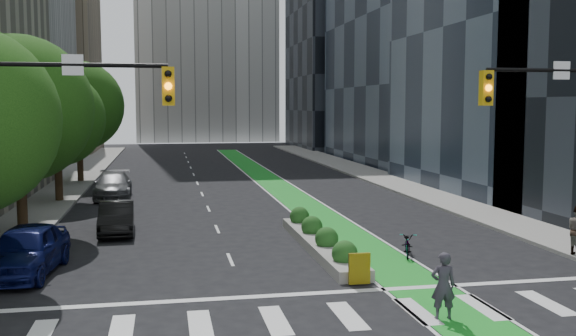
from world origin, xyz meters
name	(u,v)px	position (x,y,z in m)	size (l,w,h in m)	color
ground	(338,305)	(0.00, 0.00, 0.00)	(160.00, 160.00, 0.00)	black
sidewalk_left	(54,195)	(-11.80, 25.00, 0.07)	(3.60, 90.00, 0.15)	gray
sidewalk_right	(405,186)	(11.80, 25.00, 0.07)	(3.60, 90.00, 0.15)	gray
bike_lane_paint	(271,181)	(3.00, 30.00, 0.01)	(2.20, 70.00, 0.01)	#1B9726
building_tan_far	(36,45)	(-20.00, 66.00, 13.00)	(14.00, 16.00, 26.00)	tan
building_dark_end	(348,44)	(20.00, 68.00, 14.00)	(14.00, 18.00, 28.00)	black
tree_mid	(18,109)	(-11.00, 12.00, 5.57)	(6.40, 6.40, 8.78)	black
tree_midfar	(57,119)	(-11.00, 22.00, 4.95)	(5.60, 5.60, 7.76)	black
tree_far	(78,106)	(-11.00, 32.00, 5.69)	(6.60, 6.60, 9.00)	black
signal_left	(15,142)	(-8.70, 0.46, 4.78)	(6.14, 0.51, 7.20)	black
median_planter	(320,240)	(1.20, 7.04, 0.37)	(1.20, 10.26, 1.10)	gray
bicycle	(408,244)	(4.20, 5.29, 0.47)	(0.63, 1.80, 0.95)	gray
cyclist	(443,286)	(2.44, -1.73, 0.92)	(0.67, 0.44, 1.84)	#34313A
parked_car_left_near	(26,250)	(-9.50, 5.18, 0.86)	(2.03, 5.05, 1.72)	#0D1451
parked_car_left_mid	(117,218)	(-7.00, 11.86, 0.71)	(1.49, 4.28, 1.41)	black
parked_car_left_far	(113,186)	(-8.00, 23.28, 0.79)	(2.20, 5.41, 1.57)	#525457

